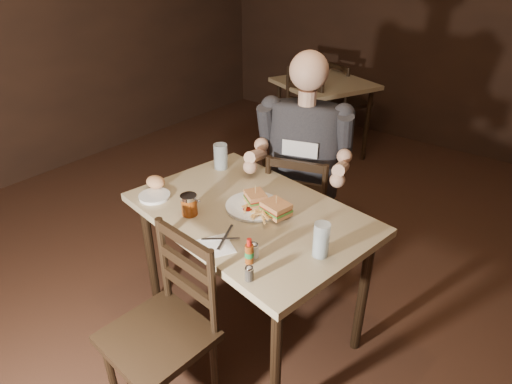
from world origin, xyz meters
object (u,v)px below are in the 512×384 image
Objects in this scene: glass_left at (221,156)px; bg_chair_far at (347,102)px; chair_far at (301,211)px; side_plate at (155,197)px; syrup_dispenser at (189,205)px; dinner_plate at (253,207)px; glass_right at (321,240)px; diner at (303,141)px; bg_table at (324,91)px; chair_near at (157,337)px; main_table at (250,225)px; hot_sauce at (249,251)px; bg_chair_near at (292,126)px.

bg_chair_far is at bearing 100.72° from glass_left.
chair_far is 0.96m from side_plate.
syrup_dispenser is at bearing 0.28° from side_plate.
dinner_plate is 1.73× the size of glass_right.
glass_left is at bearing -159.66° from diner.
syrup_dispenser reaches higher than chair_far.
dinner_plate is (0.92, -2.82, 0.35)m from bg_chair_far.
chair_near reaches higher than bg_table.
main_table is 0.52m from glass_left.
glass_left is at bearing 157.85° from glass_right.
hot_sauce is at bearing -8.64° from side_plate.
glass_right is (0.46, 0.53, 0.41)m from chair_near.
glass_left reaches higher than chair_near.
bg_chair_far is 3.22× the size of dinner_plate.
glass_left is 0.52m from syrup_dispenser.
diner is (0.86, -2.29, 0.51)m from bg_chair_far.
glass_right reaches higher than bg_chair_far.
glass_right reaches higher than dinner_plate.
main_table is 1.48× the size of bg_chair_far.
chair_near reaches higher than side_plate.
glass_right is at bearing -11.83° from main_table.
diner is at bearing 90.00° from chair_far.
glass_left is at bearing 148.31° from main_table.
chair_far is at bearing 131.85° from bg_chair_far.
glass_left reaches higher than hot_sauce.
hot_sauce reaches higher than bg_chair_far.
dinner_plate is at bearing -102.16° from diner.
bg_table is 10.06× the size of syrup_dispenser.
bg_table is at bearing 114.05° from hot_sauce.
bg_chair_near is 3.60× the size of dinner_plate.
chair_near is (-0.00, -0.63, -0.24)m from main_table.
syrup_dispenser is (0.22, -0.47, -0.02)m from glass_left.
chair_near is 1.29m from diner.
chair_far is 1.24m from chair_near.
side_plate is (-0.40, -0.77, -0.16)m from diner.
chair_near reaches higher than bg_chair_far.
glass_left is 1.27× the size of hot_sauce.
main_table is 0.66m from chair_far.
glass_right is 0.98× the size of side_plate.
glass_right is (0.45, -0.12, 0.07)m from dinner_plate.
syrup_dispenser is (-0.13, -0.81, 0.39)m from chair_far.
glass_left is 0.94× the size of side_plate.
glass_left is at bearing 122.03° from bg_chair_far.
diner is 6.63× the size of glass_left.
side_plate is at bearing -79.72° from bg_table.
syrup_dispenser reaches higher than main_table.
diner reaches higher than chair_near.
bg_table is (-0.91, 2.30, -0.00)m from main_table.
hot_sauce is at bearing -4.27° from syrup_dispenser.
hot_sauce is at bearing -51.35° from main_table.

